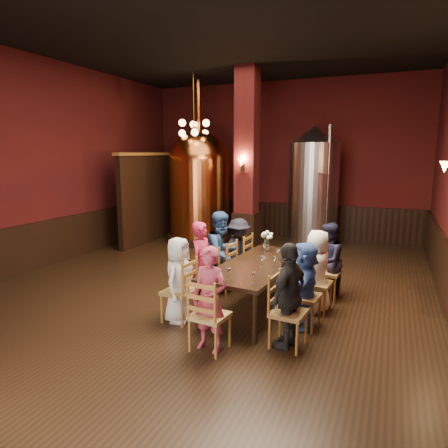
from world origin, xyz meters
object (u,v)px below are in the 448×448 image
at_px(copper_kettle, 199,185).
at_px(person_1, 202,264).
at_px(person_2, 222,253).
at_px(rose_vase, 267,238).
at_px(dining_table, 259,267).
at_px(steel_vessel, 313,187).
at_px(person_0, 179,280).

bearing_deg(copper_kettle, person_1, -63.18).
bearing_deg(person_2, person_1, -169.63).
xyz_separation_m(person_2, rose_vase, (0.70, 0.41, 0.25)).
xyz_separation_m(dining_table, person_2, (-0.82, 0.41, 0.05)).
bearing_deg(person_1, copper_kettle, 33.33).
relative_size(person_1, person_2, 0.94).
bearing_deg(rose_vase, steel_vessel, 89.23).
height_order(dining_table, person_2, person_2).
distance_m(person_0, rose_vase, 1.95).
relative_size(person_0, rose_vase, 3.45).
xyz_separation_m(person_1, copper_kettle, (-2.20, 4.35, 0.90)).
bearing_deg(person_2, rose_vase, -43.94).
bearing_deg(person_1, steel_vessel, -2.60).
xyz_separation_m(dining_table, rose_vase, (-0.12, 0.82, 0.30)).
height_order(copper_kettle, steel_vessel, copper_kettle).
height_order(person_0, copper_kettle, copper_kettle).
bearing_deg(person_2, steel_vessel, 5.96).
distance_m(dining_table, copper_kettle, 5.21).
relative_size(person_1, rose_vase, 3.78).
relative_size(dining_table, copper_kettle, 0.57).
xyz_separation_m(person_2, copper_kettle, (-2.26, 3.70, 0.86)).
xyz_separation_m(person_1, person_2, (0.06, 0.66, 0.04)).
height_order(dining_table, person_0, person_0).
distance_m(person_1, person_2, 0.66).
bearing_deg(steel_vessel, copper_kettle, -167.08).
relative_size(dining_table, rose_vase, 6.73).
distance_m(dining_table, rose_vase, 0.88).
bearing_deg(dining_table, person_0, -130.36).
distance_m(copper_kettle, steel_vessel, 3.09).
bearing_deg(dining_table, copper_kettle, 132.15).
height_order(person_0, rose_vase, person_0).
bearing_deg(copper_kettle, steel_vessel, 12.92).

